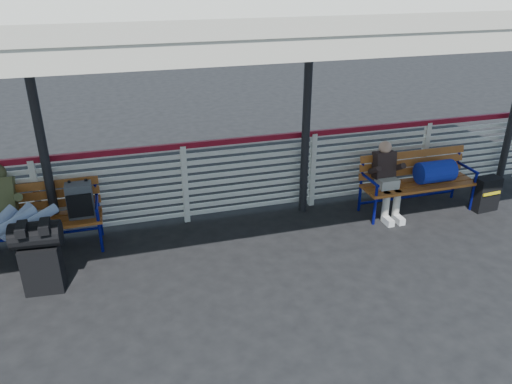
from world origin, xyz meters
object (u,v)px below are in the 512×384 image
object	(u,v)px
luggage_stack	(40,254)
traveler_man	(11,215)
bench_left	(46,209)
companion_person	(387,179)
bench_right	(426,174)
suitcase_side	(486,194)

from	to	relation	value
luggage_stack	traveler_man	size ratio (longest dim) A/B	0.58
bench_left	companion_person	xyz separation A→B (m)	(4.82, -0.36, -0.00)
luggage_stack	companion_person	world-z (taller)	companion_person
luggage_stack	companion_person	distance (m)	4.87
bench_right	traveler_man	bearing A→B (deg)	179.92
luggage_stack	bench_right	world-z (taller)	bench_right
suitcase_side	luggage_stack	bearing A→B (deg)	178.26
bench_left	traveler_man	world-z (taller)	traveler_man
bench_right	traveler_man	world-z (taller)	traveler_man
bench_left	suitcase_side	bearing A→B (deg)	-5.84
bench_left	traveler_man	distance (m)	0.52
bench_left	suitcase_side	world-z (taller)	bench_left
traveler_man	suitcase_side	distance (m)	6.80
traveler_man	bench_right	bearing A→B (deg)	-0.08
traveler_man	suitcase_side	xyz separation A→B (m)	(6.78, -0.31, -0.46)
bench_left	luggage_stack	bearing A→B (deg)	-90.72
companion_person	suitcase_side	distance (m)	1.66
bench_right	traveler_man	xyz separation A→B (m)	(-5.86, 0.01, 0.14)
bench_left	companion_person	distance (m)	4.83
luggage_stack	bench_right	size ratio (longest dim) A/B	0.50
luggage_stack	traveler_man	bearing A→B (deg)	123.60
traveler_man	companion_person	xyz separation A→B (m)	(5.18, -0.02, -0.14)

